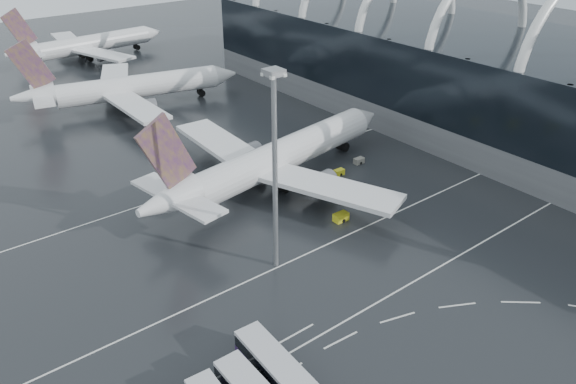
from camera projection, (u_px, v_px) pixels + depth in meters
ground at (371, 292)px, 73.88m from camera, size 420.00×420.00×0.00m
terminal at (516, 86)px, 115.85m from camera, size 42.00×160.00×34.90m
lane_marking_near at (382, 300)px, 72.50m from camera, size 120.00×0.25×0.01m
lane_marking_mid at (312, 251)px, 82.18m from camera, size 120.00×0.25×0.01m
lane_marking_far at (212, 182)px, 101.54m from camera, size 120.00×0.25×0.01m
bus_bay_line_north at (215, 379)px, 60.85m from camera, size 28.00×0.25×0.01m
airliner_main at (274, 160)px, 98.40m from camera, size 58.02×50.31×19.67m
airliner_gate_b at (128, 88)px, 134.37m from camera, size 53.09×46.97×18.54m
airliner_gate_c at (87, 45)px, 172.37m from camera, size 50.20×46.15×17.87m
bus_row_near_d at (281, 374)px, 58.95m from camera, size 3.84×14.06×3.43m
floodlight_mast at (275, 150)px, 70.83m from camera, size 2.16×2.16×28.18m
gse_cart_belly_a at (344, 193)px, 96.66m from camera, size 2.48×1.47×1.35m
gse_cart_belly_b at (359, 161)px, 108.28m from camera, size 2.03×1.20×1.11m
gse_cart_belly_c at (341, 217)px, 89.52m from camera, size 2.42×1.43×1.32m
gse_cart_belly_e at (339, 172)px, 103.95m from camera, size 1.95×1.15×1.07m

